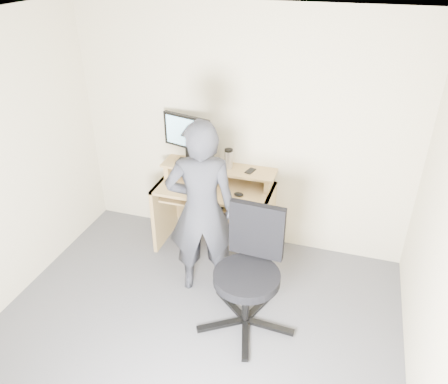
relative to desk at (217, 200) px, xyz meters
The scene contains 14 objects.
ground 1.64m from the desk, 82.55° to the right, with size 3.50×3.50×0.00m, color #57585D.
back_wall 0.76m from the desk, 47.89° to the left, with size 3.50×0.02×2.50m, color beige.
ceiling 2.49m from the desk, 82.55° to the right, with size 3.50×3.50×0.02m, color white.
desk is the anchor object (origin of this frame).
monitor 0.76m from the desk, 168.76° to the left, with size 0.54×0.18×0.52m.
external_drive 0.48m from the desk, 137.99° to the left, with size 0.07×0.13×0.20m, color black.
travel_mug 0.48m from the desk, 38.11° to the left, with size 0.08×0.08×0.19m, color silver.
smartphone 0.51m from the desk, 11.74° to the left, with size 0.07×0.13×0.01m, color black.
charger 0.50m from the desk, behind, with size 0.04×0.04×0.04m, color black.
headphones 0.39m from the desk, 124.89° to the left, with size 0.16×0.16×0.02m, color silver.
keyboard 0.21m from the desk, 101.86° to the right, with size 0.46×0.18×0.03m, color black.
mouse 0.41m from the desk, 31.71° to the right, with size 0.10×0.06×0.04m, color black.
office_chair 1.17m from the desk, 57.97° to the right, with size 0.82×0.85×1.06m.
person 0.77m from the desk, 82.74° to the right, with size 0.63×0.41×1.72m, color black.
Camera 1 is at (1.06, -2.25, 2.93)m, focal length 35.00 mm.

